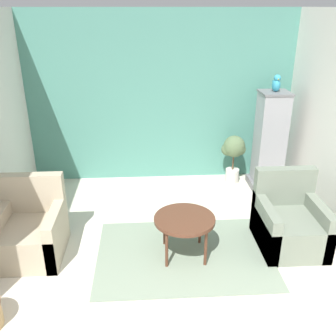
{
  "coord_description": "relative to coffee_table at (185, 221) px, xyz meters",
  "views": [
    {
      "loc": [
        -0.27,
        -2.27,
        2.75
      ],
      "look_at": [
        0.0,
        1.84,
        0.96
      ],
      "focal_mm": 40.0,
      "sensor_mm": 36.0,
      "label": 1
    }
  ],
  "objects": [
    {
      "name": "armchair_left",
      "position": [
        -1.81,
        0.16,
        -0.18
      ],
      "size": [
        0.75,
        0.82,
        0.91
      ],
      "color": "tan",
      "rests_on": "ground_plane"
    },
    {
      "name": "parrot",
      "position": [
        1.53,
        1.77,
        1.23
      ],
      "size": [
        0.12,
        0.22,
        0.26
      ],
      "color": "teal",
      "rests_on": "birdcage"
    },
    {
      "name": "potted_plant",
      "position": [
        1.02,
        1.97,
        0.08
      ],
      "size": [
        0.39,
        0.35,
        0.82
      ],
      "color": "beige",
      "rests_on": "ground_plane"
    },
    {
      "name": "wall_back_accent",
      "position": [
        -0.16,
        2.29,
        0.9
      ],
      "size": [
        4.38,
        0.06,
        2.73
      ],
      "color": "#4C897A",
      "rests_on": "ground_plane"
    },
    {
      "name": "coffee_table",
      "position": [
        0.0,
        0.0,
        0.0
      ],
      "size": [
        0.71,
        0.71,
        0.51
      ],
      "color": "#512D1E",
      "rests_on": "ground_plane"
    },
    {
      "name": "armchair_right",
      "position": [
        1.31,
        0.14,
        -0.18
      ],
      "size": [
        0.75,
        0.82,
        0.91
      ],
      "color": "slate",
      "rests_on": "ground_plane"
    },
    {
      "name": "area_rug",
      "position": [
        0.0,
        0.0,
        -0.46
      ],
      "size": [
        2.07,
        1.47,
        0.01
      ],
      "color": "gray",
      "rests_on": "ground_plane"
    },
    {
      "name": "birdcage",
      "position": [
        1.53,
        1.77,
        0.3
      ],
      "size": [
        0.52,
        0.52,
        1.57
      ],
      "color": "slate",
      "rests_on": "ground_plane"
    }
  ]
}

